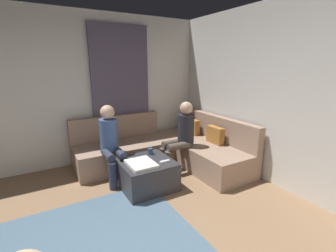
% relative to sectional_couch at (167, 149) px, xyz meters
% --- Properties ---
extents(wall_back, '(6.00, 0.12, 2.70)m').
position_rel_sectional_couch_xyz_m(wall_back, '(2.08, 1.06, 1.07)').
color(wall_back, silver).
rests_on(wall_back, ground_plane).
extents(wall_left, '(0.12, 6.00, 2.70)m').
position_rel_sectional_couch_xyz_m(wall_left, '(-0.86, -1.88, 1.07)').
color(wall_left, silver).
rests_on(wall_left, ground_plane).
extents(curtain_panel, '(0.06, 1.10, 2.50)m').
position_rel_sectional_couch_xyz_m(curtain_panel, '(-0.76, -0.58, 0.97)').
color(curtain_panel, '#595166').
rests_on(curtain_panel, ground_plane).
extents(sectional_couch, '(2.10, 2.55, 0.87)m').
position_rel_sectional_couch_xyz_m(sectional_couch, '(0.00, 0.00, 0.00)').
color(sectional_couch, '#9E7F6B').
rests_on(sectional_couch, ground_plane).
extents(ottoman, '(0.76, 0.76, 0.42)m').
position_rel_sectional_couch_xyz_m(ottoman, '(0.63, -0.73, -0.07)').
color(ottoman, '#333338').
rests_on(ottoman, ground_plane).
extents(folded_blanket, '(0.44, 0.36, 0.04)m').
position_rel_sectional_couch_xyz_m(folded_blanket, '(0.73, -0.85, 0.16)').
color(folded_blanket, white).
rests_on(folded_blanket, ottoman).
extents(coffee_mug, '(0.08, 0.08, 0.10)m').
position_rel_sectional_couch_xyz_m(coffee_mug, '(0.41, -0.55, 0.19)').
color(coffee_mug, '#334C72').
rests_on(coffee_mug, ottoman).
extents(game_remote, '(0.05, 0.15, 0.02)m').
position_rel_sectional_couch_xyz_m(game_remote, '(0.81, -0.51, 0.15)').
color(game_remote, white).
rests_on(game_remote, ottoman).
extents(person_on_couch_back, '(0.30, 0.60, 1.20)m').
position_rel_sectional_couch_xyz_m(person_on_couch_back, '(0.37, 0.06, 0.38)').
color(person_on_couch_back, brown).
rests_on(person_on_couch_back, ground_plane).
extents(person_on_couch_side, '(0.60, 0.30, 1.20)m').
position_rel_sectional_couch_xyz_m(person_on_couch_side, '(0.15, -1.09, 0.38)').
color(person_on_couch_side, '#2D3347').
rests_on(person_on_couch_side, ground_plane).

